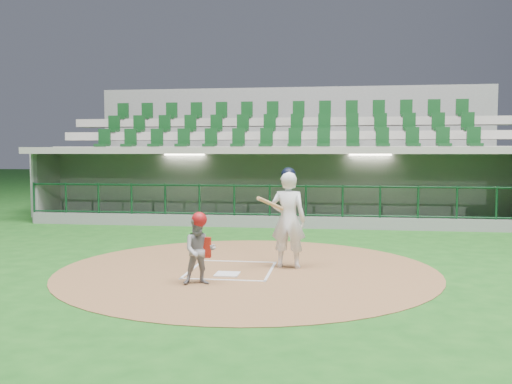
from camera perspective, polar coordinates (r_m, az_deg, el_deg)
ground at (r=11.21m, az=-2.21°, el=-7.56°), size 120.00×120.00×0.00m
dirt_circle at (r=10.97m, az=-0.84°, el=-7.79°), size 7.20×7.20×0.01m
home_plate at (r=10.54m, az=-2.90°, el=-8.20°), size 0.43×0.43×0.02m
batter_box_chalk at (r=10.92m, az=-2.49°, el=-7.79°), size 1.55×1.80×0.01m
dugout_structure at (r=18.78m, az=2.16°, el=0.06°), size 16.40×3.70×3.00m
seating_deck at (r=21.82m, az=2.91°, el=1.83°), size 17.00×6.72×5.15m
batter at (r=11.01m, az=3.23°, el=-2.62°), size 0.90×0.90×1.95m
catcher at (r=9.72m, az=-5.67°, el=-5.66°), size 0.67×0.59×1.23m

